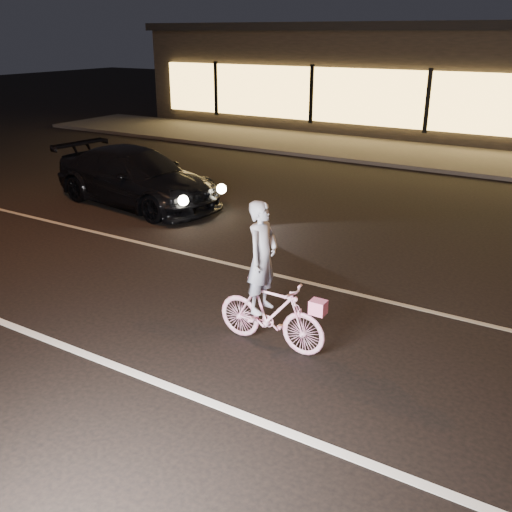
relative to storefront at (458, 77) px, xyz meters
The scene contains 7 objects.
ground 19.09m from the storefront, 90.00° to the right, with size 90.00×90.00×0.00m, color black.
lane_stripe_near 20.58m from the storefront, 90.00° to the right, with size 60.00×0.12×0.01m, color silver.
lane_stripe_far 17.10m from the storefront, 90.00° to the right, with size 60.00×0.10×0.01m, color gray.
sidewalk 6.32m from the storefront, 90.00° to the right, with size 30.00×4.00×0.12m, color #383533.
storefront is the anchor object (origin of this frame).
cyclist 19.21m from the storefront, 83.35° to the right, with size 1.55×0.53×1.95m.
sedan 15.47m from the storefront, 104.14° to the right, with size 4.69×2.36×1.31m.
Camera 1 is at (5.50, -5.77, 3.85)m, focal length 40.00 mm.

